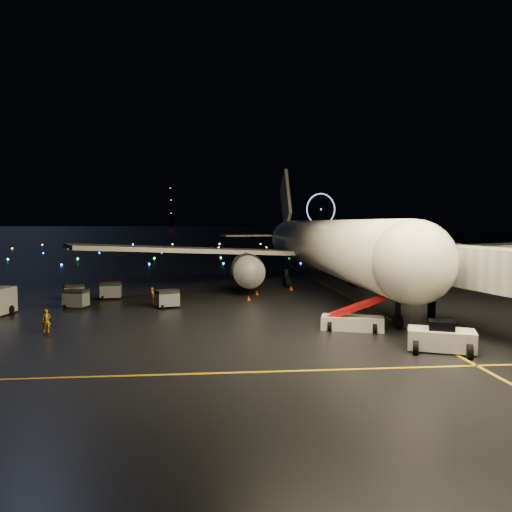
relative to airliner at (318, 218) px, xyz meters
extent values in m
plane|color=black|center=(-10.89, 272.36, -8.94)|extent=(2000.00, 2000.00, 0.00)
cube|color=gold|center=(1.11, -12.64, -8.93)|extent=(0.25, 80.00, 0.02)
cube|color=gold|center=(-15.89, -37.64, -8.93)|extent=(60.00, 0.25, 0.02)
cube|color=silver|center=(0.64, -34.13, -7.95)|extent=(4.68, 3.63, 1.98)
imported|color=orange|center=(-26.74, -25.92, -8.06)|extent=(0.69, 0.50, 1.75)
imported|color=orange|center=(-20.04, -14.42, -8.03)|extent=(0.63, 1.13, 1.81)
cone|color=red|center=(-10.13, -11.89, -8.70)|extent=(0.51, 0.51, 0.48)
cone|color=red|center=(-4.26, -4.42, -8.67)|extent=(0.62, 0.62, 0.53)
cone|color=red|center=(-8.87, -8.14, -8.70)|extent=(0.43, 0.43, 0.46)
cone|color=red|center=(-31.06, 2.30, -8.66)|extent=(0.64, 0.64, 0.56)
cylinder|color=black|center=(-70.89, 712.36, 23.06)|extent=(1.80, 1.80, 64.00)
cube|color=slate|center=(-18.40, -15.94, -8.06)|extent=(2.43, 2.07, 1.75)
cube|color=slate|center=(-25.00, -9.74, -8.02)|extent=(2.22, 1.61, 1.82)
cube|color=slate|center=(-27.28, -15.22, -8.03)|extent=(2.44, 1.99, 1.81)
cube|color=slate|center=(-28.79, -10.10, -8.07)|extent=(2.38, 2.01, 1.72)
camera|label=1|loc=(-14.44, -64.79, -0.57)|focal=35.00mm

